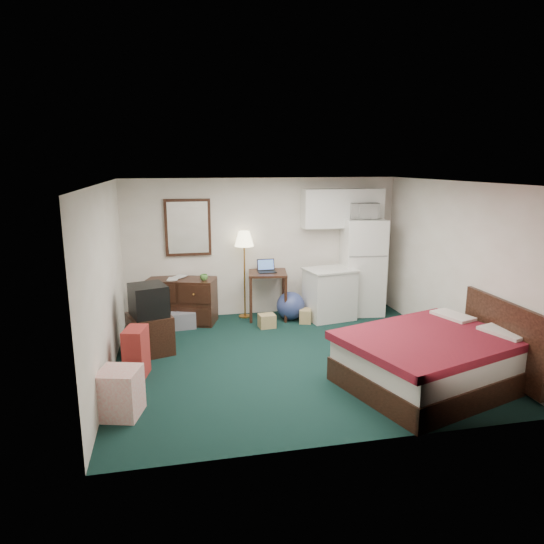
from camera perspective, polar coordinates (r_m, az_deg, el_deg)
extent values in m
cube|color=black|center=(7.13, 2.46, -10.04)|extent=(5.00, 4.50, 0.01)
cube|color=white|center=(6.58, 2.67, 10.48)|extent=(5.00, 4.50, 0.01)
cube|color=white|center=(8.90, -1.05, 2.96)|extent=(5.00, 0.01, 2.50)
cube|color=white|center=(4.68, 9.48, -6.20)|extent=(5.00, 0.01, 2.50)
cube|color=white|center=(6.59, -18.99, -1.18)|extent=(0.01, 4.50, 2.50)
cube|color=white|center=(7.74, 20.78, 0.67)|extent=(0.01, 4.50, 2.50)
sphere|color=navy|center=(8.71, 2.20, -3.99)|extent=(0.55, 0.55, 0.51)
imported|color=white|center=(9.00, 10.71, 7.30)|extent=(0.55, 0.36, 0.35)
imported|color=#99804B|center=(8.50, -12.21, -0.08)|extent=(0.18, 0.05, 0.25)
imported|color=#99804B|center=(8.69, -11.32, 0.23)|extent=(0.16, 0.13, 0.25)
imported|color=#4D8639|center=(8.36, -8.02, -0.54)|extent=(0.14, 0.11, 0.13)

